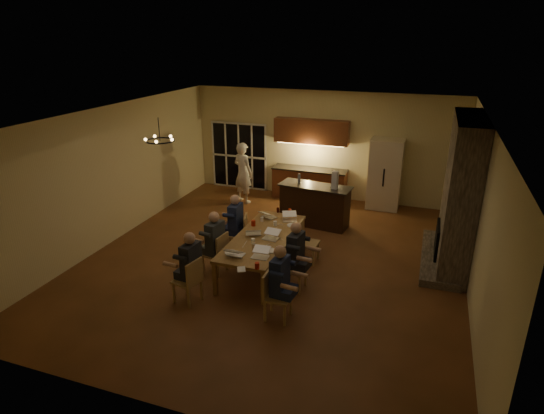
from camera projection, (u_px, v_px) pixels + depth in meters
The scene contains 44 objects.
floor at pixel (273, 260), 10.09m from camera, with size 9.00×9.00×0.00m, color brown.
back_wall at pixel (323, 145), 13.50m from camera, with size 8.00×0.04×3.20m, color beige.
left_wall at pixel (113, 174), 10.76m from camera, with size 0.04×9.00×3.20m, color beige.
right_wall at pixel (481, 216), 8.28m from camera, with size 0.04×9.00×3.20m, color beige.
ceiling at pixel (273, 115), 8.94m from camera, with size 8.00×9.00×0.04m, color white.
french_doors at pixel (239, 156), 14.49m from camera, with size 1.86×0.08×2.10m, color black.
fireplace at pixel (460, 194), 9.43m from camera, with size 0.58×2.50×3.20m, color #73655A.
kitchenette at pixel (310, 160), 13.46m from camera, with size 2.24×0.68×2.40m, color brown, non-canonical shape.
refrigerator at pixel (385, 174), 12.80m from camera, with size 0.90×0.68×2.00m, color beige.
dining_table at pixel (263, 252), 9.63m from camera, with size 1.10×2.75×0.75m, color olive.
bar_island at pixel (315, 205), 11.79m from camera, with size 1.84×0.68×1.08m, color black.
chair_left_near at pixel (187, 280), 8.41m from camera, with size 0.44×0.44×0.89m, color tan, non-canonical shape.
chair_left_mid at pixel (215, 253), 9.45m from camera, with size 0.44×0.44×0.89m, color tan, non-canonical shape.
chair_left_far at pixel (237, 234), 10.36m from camera, with size 0.44×0.44×0.89m, color tan, non-canonical shape.
chair_right_near at pixel (278, 296), 7.89m from camera, with size 0.44×0.44×0.89m, color tan, non-canonical shape.
chair_right_mid at pixel (294, 268), 8.84m from camera, with size 0.44×0.44×0.89m, color tan, non-canonical shape.
chair_right_far at pixel (308, 243), 9.91m from camera, with size 0.44×0.44×0.89m, color tan, non-canonical shape.
person_left_near at pixel (191, 267), 8.39m from camera, with size 0.60×0.60×1.38m, color black, non-canonical shape.
person_right_near at pixel (280, 282), 7.87m from camera, with size 0.60×0.60×1.38m, color navy, non-canonical shape.
person_left_mid at pixel (215, 243), 9.32m from camera, with size 0.60×0.60×1.38m, color #33393C, non-canonical shape.
person_right_mid at pixel (296, 255), 8.82m from camera, with size 0.60×0.60×1.38m, color black, non-canonical shape.
person_left_far at pixel (236, 224), 10.28m from camera, with size 0.60×0.60×1.38m, color navy, non-canonical shape.
standing_person at pixel (243, 173), 13.29m from camera, with size 0.66×0.43×1.80m, color white.
chandelier at pixel (160, 141), 8.91m from camera, with size 0.58×0.58×0.03m, color black.
laptop_a at pixel (236, 249), 8.66m from camera, with size 0.32×0.28×0.23m, color silver, non-canonical shape.
laptop_b at pixel (260, 252), 8.56m from camera, with size 0.32×0.28×0.23m, color silver, non-canonical shape.
laptop_c at pixel (253, 229), 9.56m from camera, with size 0.32×0.28×0.23m, color silver, non-canonical shape.
laptop_d at pixel (270, 234), 9.33m from camera, with size 0.32×0.28×0.23m, color silver, non-canonical shape.
laptop_e at pixel (269, 213), 10.44m from camera, with size 0.32×0.28×0.23m, color silver, non-canonical shape.
laptop_f at pixel (290, 216), 10.25m from camera, with size 0.32×0.28×0.23m, color silver, non-canonical shape.
mug_front at pixel (253, 241), 9.17m from camera, with size 0.08×0.08×0.10m, color white.
mug_mid at pixel (275, 223), 10.01m from camera, with size 0.08×0.08×0.10m, color white.
mug_back at pixel (262, 219), 10.22m from camera, with size 0.07×0.07×0.10m, color white.
redcup_near at pixel (257, 266), 8.17m from camera, with size 0.08×0.08×0.12m, color red.
redcup_mid at pixel (253, 223), 10.00m from camera, with size 0.10×0.10×0.12m, color red.
redcup_far at pixel (290, 211), 10.65m from camera, with size 0.08×0.08×0.12m, color red.
can_silver at pixel (254, 246), 8.90m from camera, with size 0.07×0.07×0.12m, color #B2B2B7.
can_cola at pixel (278, 210), 10.74m from camera, with size 0.06×0.06×0.12m, color #3F0F0C.
plate_near at pixel (270, 251), 8.85m from camera, with size 0.24×0.24×0.02m, color white.
plate_left at pixel (231, 253), 8.76m from camera, with size 0.25×0.25×0.02m, color white.
plate_far at pixel (293, 225), 10.01m from camera, with size 0.27×0.27×0.02m, color white.
notepad at pixel (241, 269), 8.15m from camera, with size 0.14×0.20×0.01m, color white.
bar_bottle at pixel (299, 178), 11.78m from camera, with size 0.07×0.07×0.24m, color #99999E.
bar_blender at pixel (335, 180), 11.30m from camera, with size 0.14×0.14×0.45m, color silver.
Camera 1 is at (2.95, -8.50, 4.72)m, focal length 30.00 mm.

